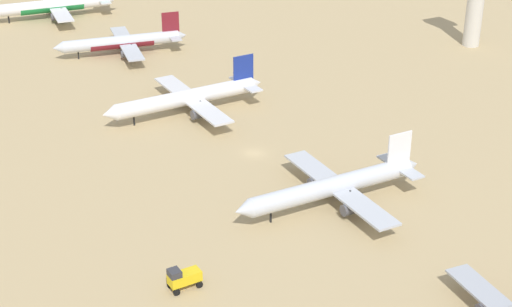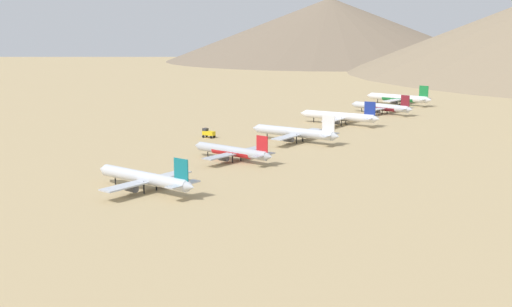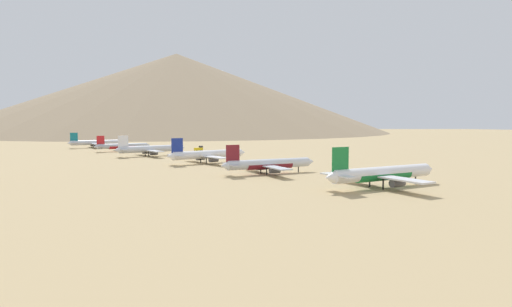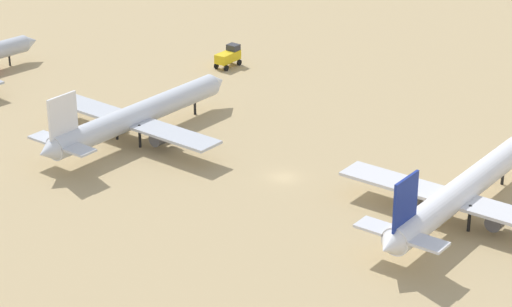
# 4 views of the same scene
# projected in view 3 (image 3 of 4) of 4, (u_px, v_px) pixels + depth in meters

# --- Properties ---
(ground_plane) EXTENTS (1800.00, 1800.00, 0.00)m
(ground_plane) POSITION_uv_depth(u_px,v_px,m) (176.00, 159.00, 209.88)
(ground_plane) COLOR tan
(parked_jet_0) EXTENTS (42.19, 34.39, 12.17)m
(parked_jet_0) POSITION_uv_depth(u_px,v_px,m) (382.00, 174.00, 120.77)
(parked_jet_0) COLOR white
(parked_jet_0) RESTS_ON ground
(parked_jet_1) EXTENTS (37.64, 30.80, 10.90)m
(parked_jet_1) POSITION_uv_depth(u_px,v_px,m) (268.00, 164.00, 151.79)
(parked_jet_1) COLOR silver
(parked_jet_1) RESTS_ON ground
(parked_jet_2) EXTENTS (40.70, 32.99, 11.75)m
(parked_jet_2) POSITION_uv_depth(u_px,v_px,m) (207.00, 155.00, 190.53)
(parked_jet_2) COLOR white
(parked_jet_2) RESTS_ON ground
(parked_jet_3) EXTENTS (39.96, 32.36, 11.55)m
(parked_jet_3) POSITION_uv_depth(u_px,v_px,m) (150.00, 149.00, 229.12)
(parked_jet_3) COLOR silver
(parked_jet_3) RESTS_ON ground
(parked_jet_4) EXTENTS (35.03, 28.52, 10.10)m
(parked_jet_4) POSITION_uv_depth(u_px,v_px,m) (122.00, 146.00, 264.43)
(parked_jet_4) COLOR #B2B7C1
(parked_jet_4) RESTS_ON ground
(parked_jet_5) EXTENTS (38.15, 31.01, 11.00)m
(parked_jet_5) POSITION_uv_depth(u_px,v_px,m) (95.00, 143.00, 300.38)
(parked_jet_5) COLOR silver
(parked_jet_5) RESTS_ON ground
(service_truck) EXTENTS (5.28, 2.82, 3.90)m
(service_truck) POSITION_uv_depth(u_px,v_px,m) (199.00, 149.00, 258.61)
(service_truck) COLOR yellow
(service_truck) RESTS_ON ground
(desert_hill_3) EXTENTS (717.73, 717.73, 135.92)m
(desert_hill_3) POSITION_uv_depth(u_px,v_px,m) (177.00, 93.00, 738.39)
(desert_hill_3) COLOR #8C775B
(desert_hill_3) RESTS_ON ground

